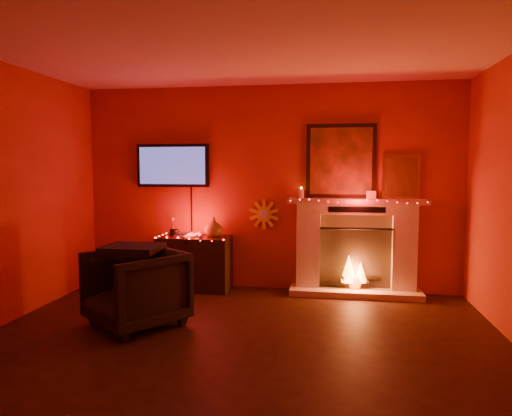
% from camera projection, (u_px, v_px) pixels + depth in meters
% --- Properties ---
extents(room, '(5.00, 5.00, 5.00)m').
position_uv_depth(room, '(226.00, 202.00, 3.61)').
color(room, black).
rests_on(room, ground).
extents(floor, '(5.00, 5.00, 0.00)m').
position_uv_depth(floor, '(227.00, 367.00, 3.73)').
color(floor, black).
rests_on(floor, ground).
extents(fireplace, '(1.72, 0.40, 2.18)m').
position_uv_depth(fireplace, '(355.00, 238.00, 5.83)').
color(fireplace, beige).
rests_on(fireplace, floor).
extents(tv, '(1.00, 0.07, 1.24)m').
position_uv_depth(tv, '(173.00, 166.00, 6.20)').
color(tv, black).
rests_on(tv, room).
extents(sunburst_clock, '(0.40, 0.03, 0.40)m').
position_uv_depth(sunburst_clock, '(264.00, 214.00, 6.08)').
color(sunburst_clock, yellow).
rests_on(sunburst_clock, room).
extents(console_table, '(0.94, 0.57, 0.97)m').
position_uv_depth(console_table, '(195.00, 260.00, 6.06)').
color(console_table, black).
rests_on(console_table, floor).
extents(armchair, '(1.19, 1.19, 0.78)m').
position_uv_depth(armchair, '(136.00, 288.00, 4.66)').
color(armchair, black).
rests_on(armchair, floor).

